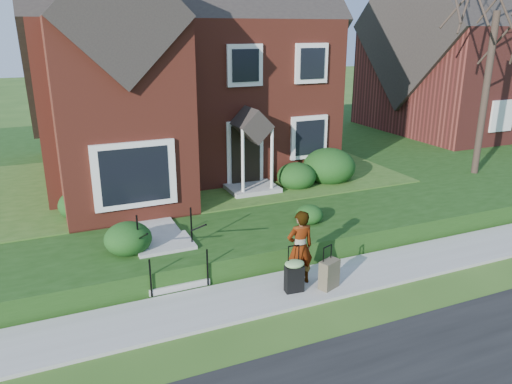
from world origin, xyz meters
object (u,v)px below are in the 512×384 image
front_steps (169,257)px  woman (300,247)px  suitcase_olive (329,274)px  suitcase_black (294,274)px

front_steps → woman: 3.18m
suitcase_olive → front_steps: bearing=123.6°
front_steps → woman: (2.63, -1.72, 0.49)m
woman → suitcase_olive: (0.50, -0.49, -0.55)m
woman → suitcase_black: 0.63m
woman → suitcase_olive: 0.89m
woman → suitcase_black: size_ratio=1.62×
suitcase_black → front_steps: bearing=144.5°
suitcase_olive → suitcase_black: bearing=146.5°
woman → suitcase_olive: size_ratio=1.75×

